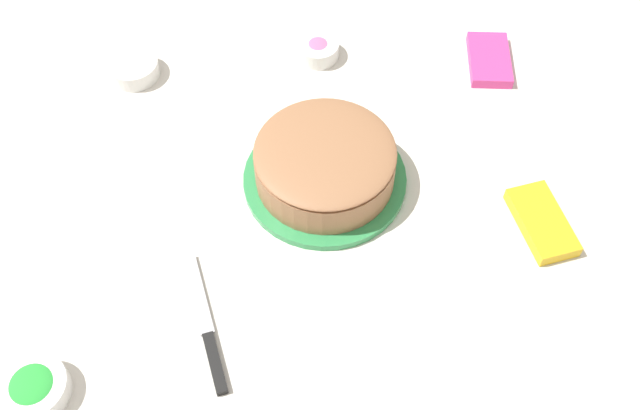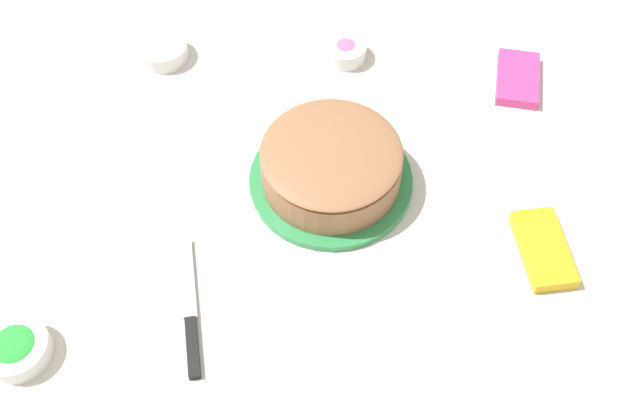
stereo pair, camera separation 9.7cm
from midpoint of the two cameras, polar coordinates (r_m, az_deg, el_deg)
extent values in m
plane|color=silver|center=(1.21, 1.82, -2.55)|extent=(1.54, 1.54, 0.00)
cylinder|color=#339351|center=(1.27, 3.02, 1.78)|extent=(0.28, 0.28, 0.01)
cylinder|color=#DBB77A|center=(1.24, 3.09, 2.68)|extent=(0.21, 0.21, 0.05)
cylinder|color=#9E6B47|center=(1.24, 3.10, 2.82)|extent=(0.23, 0.23, 0.06)
ellipsoid|color=#9E6B47|center=(1.21, 3.18, 3.88)|extent=(0.23, 0.23, 0.02)
cube|color=silver|center=(1.18, -7.80, -5.70)|extent=(0.14, 0.07, 0.00)
cube|color=black|center=(1.12, -7.27, -10.92)|extent=(0.10, 0.05, 0.01)
cylinder|color=white|center=(1.46, 3.92, 11.58)|extent=(0.08, 0.08, 0.03)
cylinder|color=pink|center=(1.46, 3.92, 11.65)|extent=(0.07, 0.07, 0.01)
ellipsoid|color=pink|center=(1.45, 3.94, 11.85)|extent=(0.06, 0.06, 0.02)
cylinder|color=white|center=(1.48, -10.06, 11.45)|extent=(0.09, 0.09, 0.03)
cylinder|color=#B251C6|center=(1.48, -10.05, 11.39)|extent=(0.08, 0.08, 0.01)
ellipsoid|color=#B251C6|center=(1.48, -10.09, 11.58)|extent=(0.07, 0.07, 0.02)
cylinder|color=white|center=(1.17, -19.98, -10.45)|extent=(0.10, 0.10, 0.03)
cylinder|color=green|center=(1.16, -20.06, -10.33)|extent=(0.08, 0.08, 0.01)
ellipsoid|color=green|center=(1.16, -20.16, -10.19)|extent=(0.07, 0.07, 0.02)
cube|color=yellow|center=(1.25, 18.87, -3.35)|extent=(0.16, 0.11, 0.02)
cube|color=#E53D8E|center=(1.47, 16.75, 9.14)|extent=(0.13, 0.08, 0.02)
camera|label=1|loc=(0.05, -87.69, 3.36)|focal=41.82mm
camera|label=2|loc=(0.05, 92.31, -3.36)|focal=41.82mm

